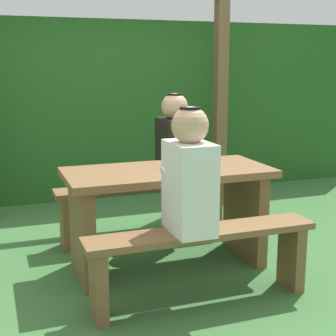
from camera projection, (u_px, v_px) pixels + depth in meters
ground_plane at (168, 266)px, 3.55m from camera, size 12.00×12.00×0.00m
hedge_backdrop at (95, 108)px, 5.56m from camera, size 6.40×0.89×1.84m
pergola_post_right at (220, 100)px, 5.20m from camera, size 0.12×0.12×2.07m
picnic_table at (168, 200)px, 3.45m from camera, size 1.40×0.64×0.70m
bench_near at (202, 251)px, 2.94m from camera, size 1.40×0.24×0.46m
bench_far at (143, 200)px, 4.02m from camera, size 1.40×0.24×0.46m
person_white_shirt at (189, 175)px, 2.83m from camera, size 0.25×0.35×0.72m
person_black_coat at (175, 142)px, 4.02m from camera, size 0.25×0.35×0.72m
drinking_glass at (205, 165)px, 3.35m from camera, size 0.08×0.08×0.08m
bottle_left at (177, 153)px, 3.45m from camera, size 0.07×0.07×0.24m
cell_phone at (201, 167)px, 3.45m from camera, size 0.13×0.16×0.01m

